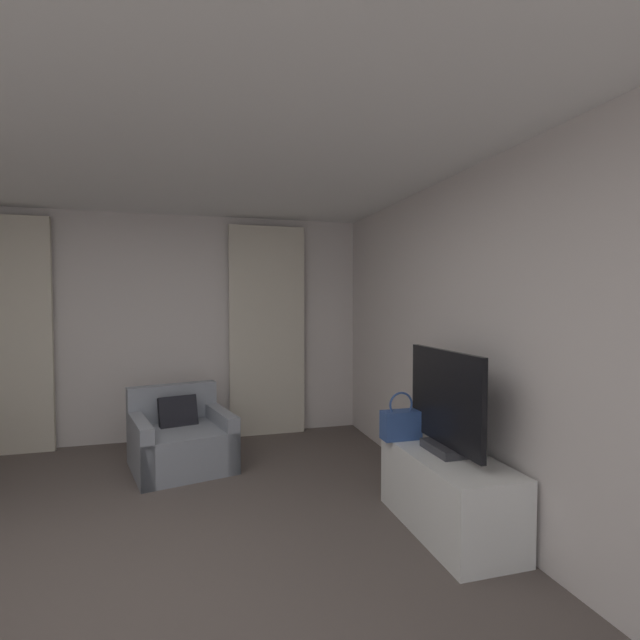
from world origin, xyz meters
The scene contains 10 objects.
ground_plane centered at (0.00, 0.00, 0.00)m, with size 12.00×12.00×0.00m, color #564C47.
wall_window centered at (0.00, 3.03, 1.30)m, with size 5.12×0.06×2.60m.
wall_right centered at (2.53, 0.00, 1.30)m, with size 0.06×6.12×2.60m.
ceiling centered at (0.00, 0.00, 2.63)m, with size 5.12×6.12×0.06m, color white.
curtain_left_panel centered at (-1.38, 2.90, 1.25)m, with size 0.90×0.06×2.50m.
curtain_right_panel centered at (1.38, 2.90, 1.25)m, with size 0.90×0.06×2.50m.
armchair centered at (0.39, 2.02, 0.26)m, with size 1.06×1.06×0.76m.
tv_console centered at (2.21, 0.23, 0.27)m, with size 0.51×1.14×0.54m.
tv_flatscreen centered at (2.21, 0.28, 0.88)m, with size 0.20×0.91×0.73m.
handbag_primary centered at (2.06, 0.65, 0.66)m, with size 0.30×0.14×0.37m.
Camera 1 is at (0.50, -2.59, 1.61)m, focal length 25.90 mm.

